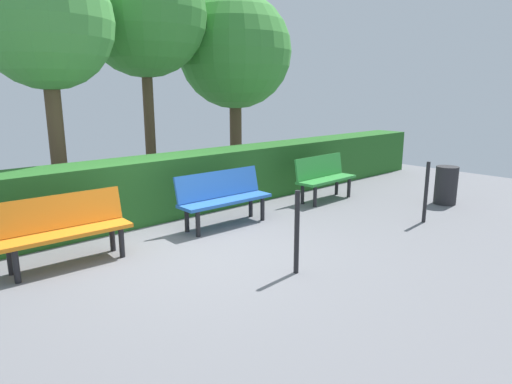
{
  "coord_description": "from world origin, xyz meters",
  "views": [
    {
      "loc": [
        3.2,
        4.74,
        2.11
      ],
      "look_at": [
        -1.37,
        -0.28,
        0.55
      ],
      "focal_mm": 31.15,
      "sensor_mm": 36.0,
      "label": 1
    }
  ],
  "objects_px": {
    "bench_orange": "(64,227)",
    "bench_blue": "(223,195)",
    "tree_mid": "(144,14)",
    "tree_near": "(235,52)",
    "trash_bin": "(446,185)",
    "tree_far": "(45,23)",
    "bench_green": "(324,176)"
  },
  "relations": [
    {
      "from": "bench_orange",
      "to": "trash_bin",
      "type": "xyz_separation_m",
      "value": [
        -6.4,
        1.78,
        -0.12
      ]
    },
    {
      "from": "tree_mid",
      "to": "trash_bin",
      "type": "xyz_separation_m",
      "value": [
        -3.42,
        4.95,
        -3.26
      ]
    },
    {
      "from": "bench_green",
      "to": "tree_mid",
      "type": "relative_size",
      "value": 0.29
    },
    {
      "from": "bench_orange",
      "to": "bench_green",
      "type": "bearing_deg",
      "value": -178.09
    },
    {
      "from": "tree_near",
      "to": "tree_mid",
      "type": "height_order",
      "value": "tree_mid"
    },
    {
      "from": "tree_mid",
      "to": "trash_bin",
      "type": "relative_size",
      "value": 6.86
    },
    {
      "from": "bench_green",
      "to": "tree_mid",
      "type": "distance_m",
      "value": 4.89
    },
    {
      "from": "tree_mid",
      "to": "tree_far",
      "type": "xyz_separation_m",
      "value": [
        2.17,
        0.74,
        -0.46
      ]
    },
    {
      "from": "bench_green",
      "to": "tree_near",
      "type": "height_order",
      "value": "tree_near"
    },
    {
      "from": "bench_orange",
      "to": "tree_far",
      "type": "height_order",
      "value": "tree_far"
    },
    {
      "from": "tree_near",
      "to": "tree_mid",
      "type": "xyz_separation_m",
      "value": [
        2.27,
        -0.14,
        0.63
      ]
    },
    {
      "from": "bench_green",
      "to": "bench_orange",
      "type": "distance_m",
      "value": 4.95
    },
    {
      "from": "bench_blue",
      "to": "trash_bin",
      "type": "distance_m",
      "value": 4.33
    },
    {
      "from": "tree_mid",
      "to": "tree_near",
      "type": "bearing_deg",
      "value": 176.36
    },
    {
      "from": "tree_mid",
      "to": "bench_blue",
      "type": "bearing_deg",
      "value": 80.58
    },
    {
      "from": "tree_mid",
      "to": "trash_bin",
      "type": "height_order",
      "value": "tree_mid"
    },
    {
      "from": "tree_near",
      "to": "tree_far",
      "type": "height_order",
      "value": "tree_near"
    },
    {
      "from": "bench_blue",
      "to": "trash_bin",
      "type": "height_order",
      "value": "bench_blue"
    },
    {
      "from": "bench_orange",
      "to": "tree_mid",
      "type": "bearing_deg",
      "value": -131.08
    },
    {
      "from": "bench_green",
      "to": "tree_mid",
      "type": "bearing_deg",
      "value": -60.57
    },
    {
      "from": "bench_blue",
      "to": "tree_mid",
      "type": "relative_size",
      "value": 0.32
    },
    {
      "from": "tree_mid",
      "to": "tree_far",
      "type": "height_order",
      "value": "tree_mid"
    },
    {
      "from": "tree_near",
      "to": "tree_far",
      "type": "bearing_deg",
      "value": 7.61
    },
    {
      "from": "bench_green",
      "to": "tree_far",
      "type": "height_order",
      "value": "tree_far"
    },
    {
      "from": "bench_orange",
      "to": "bench_blue",
      "type": "bearing_deg",
      "value": -178.22
    },
    {
      "from": "tree_near",
      "to": "tree_far",
      "type": "relative_size",
      "value": 1.02
    },
    {
      "from": "tree_far",
      "to": "trash_bin",
      "type": "xyz_separation_m",
      "value": [
        -5.59,
        4.22,
        -2.8
      ]
    },
    {
      "from": "bench_green",
      "to": "tree_far",
      "type": "relative_size",
      "value": 0.33
    },
    {
      "from": "tree_near",
      "to": "trash_bin",
      "type": "bearing_deg",
      "value": 103.48
    },
    {
      "from": "tree_far",
      "to": "trash_bin",
      "type": "distance_m",
      "value": 7.54
    },
    {
      "from": "tree_far",
      "to": "bench_blue",
      "type": "bearing_deg",
      "value": 123.86
    },
    {
      "from": "tree_mid",
      "to": "trash_bin",
      "type": "distance_m",
      "value": 6.85
    }
  ]
}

